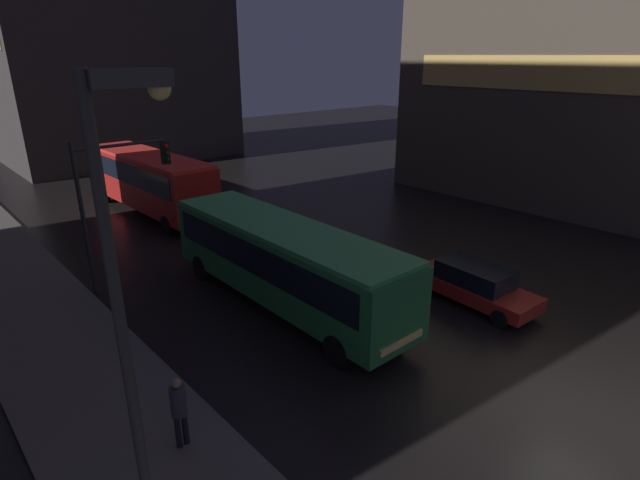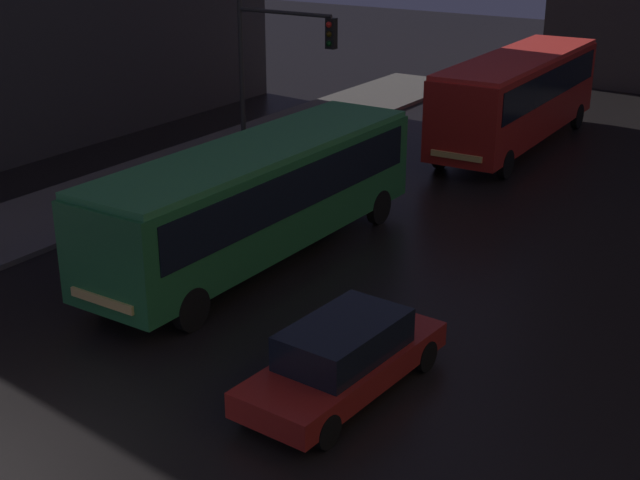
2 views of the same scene
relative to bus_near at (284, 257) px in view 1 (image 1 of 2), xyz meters
The scene contains 8 objects.
ground_plane 10.16m from the bus_near, 78.91° to the right, with size 120.00×120.00×0.00m, color black.
sidewalk_left 7.31m from the bus_near, behind, with size 4.00×48.00×0.15m.
bus_near is the anchor object (origin of this frame).
bus_far 14.26m from the bus_near, 84.43° to the left, with size 2.85×11.04×3.43m.
car_taxi 7.06m from the bus_near, 40.41° to the right, with size 2.08×4.84×1.48m.
pedestrian_near 7.50m from the bus_near, 146.59° to the right, with size 0.48×0.48×1.81m.
traffic_light_main 7.00m from the bus_near, 122.12° to the left, with size 3.67×0.35×5.82m.
street_lamp_sidewalk 10.61m from the bus_near, 140.57° to the right, with size 1.25×0.36×8.37m.
Camera 1 is at (-11.95, -3.30, 8.65)m, focal length 28.00 mm.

